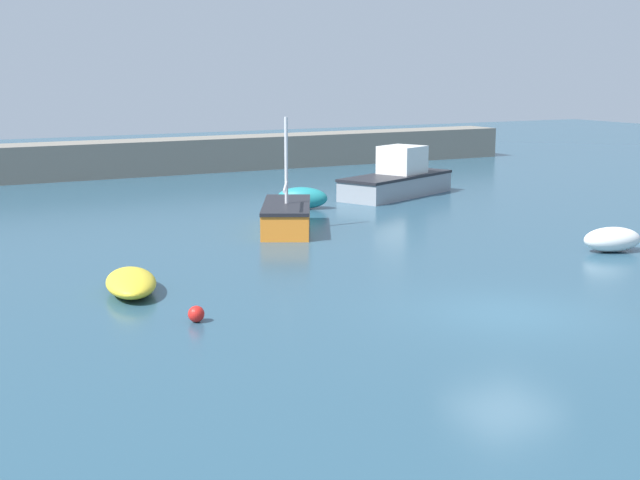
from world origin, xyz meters
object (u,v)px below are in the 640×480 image
Objects in this scene: dinghy_near_pier at (302,198)px; fishing_dinghy_green at (612,239)px; rowboat_white_midwater at (131,282)px; sailboat_short_mast at (287,216)px; motorboat_grey_hull at (398,179)px; mooring_buoy_red at (196,314)px.

fishing_dinghy_green is (4.60, -12.42, -0.05)m from dinghy_near_pier.
rowboat_white_midwater is (-14.89, 2.04, -0.11)m from fishing_dinghy_green.
fishing_dinghy_green is 0.44× the size of sailboat_short_mast.
motorboat_grey_hull is at bearing -28.55° from sailboat_short_mast.
sailboat_short_mast is at bearing 147.02° from fishing_dinghy_green.
fishing_dinghy_green is at bearing -84.18° from rowboat_white_midwater.
motorboat_grey_hull is 19.62m from rowboat_white_midwater.
motorboat_grey_hull is 9.93m from sailboat_short_mast.
mooring_buoy_red is (-6.97, -9.49, -0.32)m from sailboat_short_mast.
motorboat_grey_hull is 21.37m from mooring_buoy_red.
fishing_dinghy_green is 0.68× the size of rowboat_white_midwater.
mooring_buoy_red is at bearing -159.86° from fishing_dinghy_green.
dinghy_near_pier is 0.72× the size of rowboat_white_midwater.
rowboat_white_midwater is at bearing 82.43° from dinghy_near_pier.
sailboat_short_mast is at bearing -36.90° from rowboat_white_midwater.
sailboat_short_mast reaches higher than mooring_buoy_red.
dinghy_near_pier is 5.82× the size of mooring_buoy_red.
dinghy_near_pier is 16.81m from mooring_buoy_red.
rowboat_white_midwater reaches higher than mooring_buoy_red.
dinghy_near_pier reaches higher than fishing_dinghy_green.
fishing_dinghy_green is at bearing -110.04° from sailboat_short_mast.
sailboat_short_mast is at bearing 53.71° from mooring_buoy_red.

